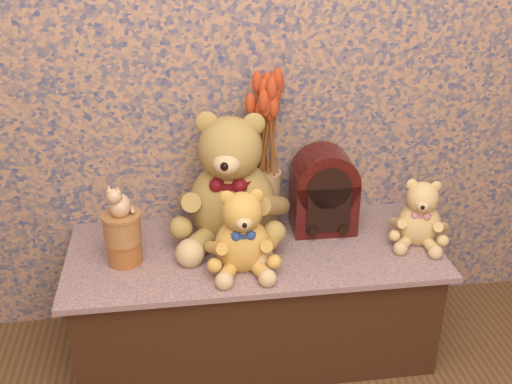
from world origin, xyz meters
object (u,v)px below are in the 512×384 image
at_px(teddy_small, 421,208).
at_px(cathedral_radio, 324,190).
at_px(teddy_medium, 242,225).
at_px(cat_figurine, 119,198).
at_px(teddy_large, 232,171).
at_px(biscuit_tin_lower, 125,251).
at_px(ceramic_vase, 264,198).

bearing_deg(teddy_small, cathedral_radio, 176.62).
height_order(teddy_medium, cat_figurine, teddy_medium).
height_order(teddy_large, teddy_small, teddy_large).
bearing_deg(cathedral_radio, cat_figurine, -168.06).
bearing_deg(teddy_medium, teddy_large, 94.35).
relative_size(biscuit_tin_lower, cat_figurine, 0.98).
relative_size(teddy_medium, biscuit_tin_lower, 2.62).
height_order(biscuit_tin_lower, cat_figurine, cat_figurine).
relative_size(cathedral_radio, ceramic_vase, 1.48).
bearing_deg(cat_figurine, ceramic_vase, 45.70).
height_order(cathedral_radio, biscuit_tin_lower, cathedral_radio).
bearing_deg(ceramic_vase, teddy_medium, -112.41).
relative_size(teddy_large, ceramic_vase, 2.39).
xyz_separation_m(teddy_medium, cathedral_radio, (0.32, 0.21, 0.01)).
height_order(teddy_small, ceramic_vase, teddy_small).
bearing_deg(teddy_large, cat_figurine, -146.86).
bearing_deg(ceramic_vase, biscuit_tin_lower, -158.04).
distance_m(teddy_medium, cat_figurine, 0.40).
bearing_deg(biscuit_tin_lower, ceramic_vase, 21.96).
distance_m(teddy_large, ceramic_vase, 0.20).
xyz_separation_m(teddy_large, cat_figurine, (-0.37, -0.13, -0.01)).
relative_size(teddy_large, teddy_small, 1.96).
xyz_separation_m(ceramic_vase, biscuit_tin_lower, (-0.49, -0.20, -0.06)).
bearing_deg(cathedral_radio, teddy_small, -22.67).
bearing_deg(teddy_small, cat_figurine, -159.74).
distance_m(teddy_medium, cathedral_radio, 0.38).
bearing_deg(cat_figurine, cathedral_radio, 34.72).
xyz_separation_m(teddy_small, ceramic_vase, (-0.52, 0.20, -0.02)).
xyz_separation_m(teddy_small, biscuit_tin_lower, (-1.01, -0.00, -0.09)).
bearing_deg(teddy_small, teddy_large, -171.27).
bearing_deg(teddy_medium, ceramic_vase, 69.00).
bearing_deg(cat_figurine, teddy_large, 43.13).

